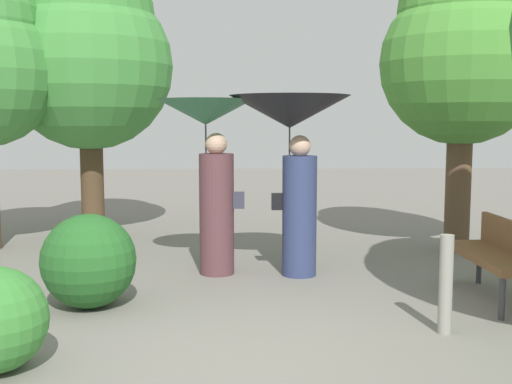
{
  "coord_description": "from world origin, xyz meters",
  "views": [
    {
      "loc": [
        -0.33,
        -4.9,
        1.87
      ],
      "look_at": [
        0.0,
        3.21,
        0.96
      ],
      "focal_mm": 44.01,
      "sensor_mm": 36.0,
      "label": 1
    }
  ],
  "objects_px": {
    "person_right": "(292,137)",
    "path_marker_post": "(446,285)",
    "tree_mid_right": "(463,47)",
    "tree_near_left": "(88,51)",
    "park_bench": "(498,252)",
    "person_left": "(210,152)"
  },
  "relations": [
    {
      "from": "path_marker_post",
      "to": "park_bench",
      "type": "bearing_deg",
      "value": 48.41
    },
    {
      "from": "person_right",
      "to": "path_marker_post",
      "type": "bearing_deg",
      "value": -144.35
    },
    {
      "from": "path_marker_post",
      "to": "tree_mid_right",
      "type": "bearing_deg",
      "value": 68.59
    },
    {
      "from": "person_right",
      "to": "tree_near_left",
      "type": "distance_m",
      "value": 4.24
    },
    {
      "from": "person_right",
      "to": "tree_near_left",
      "type": "relative_size",
      "value": 0.48
    },
    {
      "from": "park_bench",
      "to": "path_marker_post",
      "type": "xyz_separation_m",
      "value": [
        -0.91,
        -1.03,
        -0.07
      ]
    },
    {
      "from": "person_right",
      "to": "tree_mid_right",
      "type": "xyz_separation_m",
      "value": [
        2.53,
        1.31,
        1.22
      ]
    },
    {
      "from": "person_right",
      "to": "tree_mid_right",
      "type": "distance_m",
      "value": 3.1
    },
    {
      "from": "park_bench",
      "to": "person_right",
      "type": "bearing_deg",
      "value": -120.45
    },
    {
      "from": "person_left",
      "to": "park_bench",
      "type": "distance_m",
      "value": 3.45
    },
    {
      "from": "person_left",
      "to": "park_bench",
      "type": "bearing_deg",
      "value": -104.8
    },
    {
      "from": "park_bench",
      "to": "tree_near_left",
      "type": "distance_m",
      "value": 6.83
    },
    {
      "from": "path_marker_post",
      "to": "tree_near_left",
      "type": "bearing_deg",
      "value": 130.13
    },
    {
      "from": "tree_near_left",
      "to": "park_bench",
      "type": "bearing_deg",
      "value": -37.55
    },
    {
      "from": "park_bench",
      "to": "tree_mid_right",
      "type": "xyz_separation_m",
      "value": [
        0.46,
        2.48,
        2.39
      ]
    },
    {
      "from": "person_right",
      "to": "path_marker_post",
      "type": "distance_m",
      "value": 2.77
    },
    {
      "from": "person_right",
      "to": "path_marker_post",
      "type": "relative_size",
      "value": 2.46
    },
    {
      "from": "park_bench",
      "to": "tree_near_left",
      "type": "xyz_separation_m",
      "value": [
        -5.05,
        3.88,
        2.47
      ]
    },
    {
      "from": "person_left",
      "to": "person_right",
      "type": "height_order",
      "value": "person_right"
    },
    {
      "from": "tree_near_left",
      "to": "person_right",
      "type": "bearing_deg",
      "value": -42.27
    },
    {
      "from": "person_left",
      "to": "path_marker_post",
      "type": "xyz_separation_m",
      "value": [
        2.14,
        -2.31,
        -1.06
      ]
    },
    {
      "from": "park_bench",
      "to": "tree_mid_right",
      "type": "height_order",
      "value": "tree_mid_right"
    }
  ]
}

